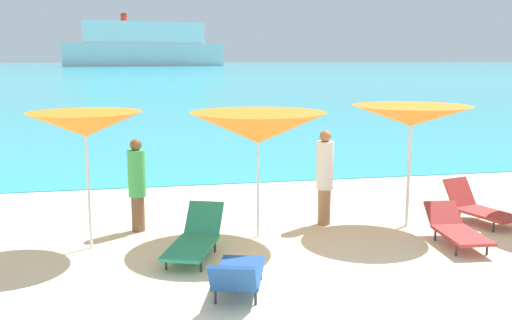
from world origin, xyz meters
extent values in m
cube|color=beige|center=(0.00, 10.00, -0.15)|extent=(50.00, 100.00, 0.30)
cube|color=#2DADBC|center=(0.00, 227.97, 0.01)|extent=(650.00, 440.00, 0.02)
cylinder|color=silver|center=(-2.72, 3.67, 1.04)|extent=(0.05, 0.05, 2.08)
cone|color=orange|center=(-2.72, 3.67, 1.99)|extent=(1.89, 1.89, 0.38)
sphere|color=silver|center=(-2.72, 3.67, 2.11)|extent=(0.07, 0.07, 0.07)
cylinder|color=silver|center=(0.03, 3.72, 1.00)|extent=(0.04, 0.04, 1.99)
cone|color=orange|center=(0.03, 3.72, 1.87)|extent=(2.26, 2.26, 0.52)
sphere|color=silver|center=(0.03, 3.72, 2.02)|extent=(0.07, 0.07, 0.07)
cylinder|color=silver|center=(2.79, 3.82, 1.05)|extent=(0.06, 0.06, 2.09)
cone|color=orange|center=(2.79, 3.82, 2.00)|extent=(2.24, 2.24, 0.36)
sphere|color=silver|center=(2.79, 3.82, 2.12)|extent=(0.07, 0.07, 0.07)
cube|color=#1E478C|center=(-0.68, 1.49, 0.24)|extent=(0.90, 1.31, 0.05)
cube|color=#1E478C|center=(-0.89, 0.79, 0.43)|extent=(0.62, 0.45, 0.41)
cylinder|color=#333338|center=(-0.34, 1.78, 0.11)|extent=(0.04, 0.04, 0.22)
cylinder|color=#333338|center=(-0.82, 1.92, 0.11)|extent=(0.04, 0.04, 0.22)
cylinder|color=#333338|center=(-0.57, 0.98, 0.11)|extent=(0.04, 0.04, 0.22)
cylinder|color=#333338|center=(-1.05, 1.12, 0.11)|extent=(0.04, 0.04, 0.22)
cube|color=#A53333|center=(4.26, 3.54, 0.22)|extent=(0.90, 1.23, 0.05)
cube|color=#A53333|center=(4.06, 4.22, 0.47)|extent=(0.66, 0.50, 0.53)
cylinder|color=#333338|center=(4.10, 3.15, 0.10)|extent=(0.04, 0.04, 0.19)
cylinder|color=#333338|center=(3.89, 3.88, 0.10)|extent=(0.04, 0.04, 0.19)
cylinder|color=#333338|center=(4.38, 4.03, 0.10)|extent=(0.04, 0.04, 0.19)
cube|color=#268C66|center=(-1.21, 2.70, 0.22)|extent=(1.00, 1.37, 0.05)
cube|color=#268C66|center=(-0.92, 3.47, 0.44)|extent=(0.69, 0.61, 0.48)
cylinder|color=#333338|center=(-1.59, 2.42, 0.10)|extent=(0.04, 0.04, 0.19)
cylinder|color=#333338|center=(-1.11, 2.24, 0.10)|extent=(0.04, 0.04, 0.19)
cylinder|color=#333338|center=(-1.28, 3.24, 0.10)|extent=(0.04, 0.04, 0.19)
cylinder|color=#333338|center=(-0.80, 3.05, 0.10)|extent=(0.04, 0.04, 0.19)
cube|color=#A53333|center=(3.08, 2.45, 0.22)|extent=(0.68, 1.14, 0.05)
cube|color=#A53333|center=(3.14, 3.17, 0.39)|extent=(0.59, 0.43, 0.36)
cylinder|color=#333338|center=(2.80, 2.13, 0.10)|extent=(0.04, 0.04, 0.20)
cylinder|color=#333338|center=(3.30, 2.09, 0.10)|extent=(0.04, 0.04, 0.20)
cylinder|color=#333338|center=(2.86, 2.89, 0.10)|extent=(0.04, 0.04, 0.20)
cylinder|color=#333338|center=(3.36, 2.85, 0.10)|extent=(0.04, 0.04, 0.20)
cylinder|color=#A3704C|center=(1.36, 4.22, 0.33)|extent=(0.23, 0.23, 0.67)
cylinder|color=white|center=(1.36, 4.22, 1.10)|extent=(0.31, 0.31, 0.86)
sphere|color=#A3704C|center=(1.36, 4.22, 1.63)|extent=(0.22, 0.22, 0.22)
cylinder|color=brown|center=(-1.97, 4.47, 0.31)|extent=(0.23, 0.23, 0.63)
cylinder|color=#3FB259|center=(-1.97, 4.47, 1.03)|extent=(0.31, 0.31, 0.81)
sphere|color=brown|center=(-1.97, 4.47, 1.53)|extent=(0.20, 0.20, 0.20)
cube|color=silver|center=(1.69, 232.38, 4.40)|extent=(63.24, 17.96, 8.76)
cube|color=white|center=(1.69, 232.38, 13.01)|extent=(47.52, 13.95, 8.48)
cylinder|color=red|center=(-6.06, 231.00, 18.75)|extent=(2.46, 2.46, 3.00)
camera|label=1|loc=(-1.91, -5.65, 2.99)|focal=40.95mm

